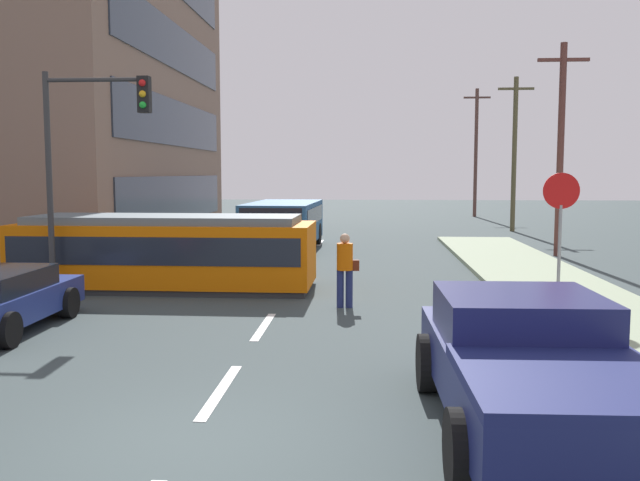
# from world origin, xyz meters

# --- Properties ---
(ground_plane) EXTENTS (120.00, 120.00, 0.00)m
(ground_plane) POSITION_xyz_m (0.00, 10.00, 0.00)
(ground_plane) COLOR #354142
(sidewalk_curb_right) EXTENTS (3.20, 36.00, 0.14)m
(sidewalk_curb_right) POSITION_xyz_m (6.80, 6.00, 0.07)
(sidewalk_curb_right) COLOR gray
(sidewalk_curb_right) RESTS_ON ground
(lane_stripe_1) EXTENTS (0.16, 2.40, 0.01)m
(lane_stripe_1) POSITION_xyz_m (0.00, 2.00, 0.01)
(lane_stripe_1) COLOR silver
(lane_stripe_1) RESTS_ON ground
(lane_stripe_2) EXTENTS (0.16, 2.40, 0.01)m
(lane_stripe_2) POSITION_xyz_m (0.00, 6.00, 0.01)
(lane_stripe_2) COLOR silver
(lane_stripe_2) RESTS_ON ground
(lane_stripe_3) EXTENTS (0.16, 2.40, 0.01)m
(lane_stripe_3) POSITION_xyz_m (0.00, 16.27, 0.01)
(lane_stripe_3) COLOR silver
(lane_stripe_3) RESTS_ON ground
(lane_stripe_4) EXTENTS (0.16, 2.40, 0.01)m
(lane_stripe_4) POSITION_xyz_m (0.00, 22.27, 0.01)
(lane_stripe_4) COLOR silver
(lane_stripe_4) RESTS_ON ground
(streetcar_tram) EXTENTS (7.65, 2.62, 1.92)m
(streetcar_tram) POSITION_xyz_m (-3.20, 10.27, 0.99)
(streetcar_tram) COLOR #DD6405
(streetcar_tram) RESTS_ON ground
(city_bus) EXTENTS (2.72, 6.03, 1.86)m
(city_bus) POSITION_xyz_m (-1.28, 19.74, 1.07)
(city_bus) COLOR #285682
(city_bus) RESTS_ON ground
(pedestrian_crossing) EXTENTS (0.50, 0.36, 1.67)m
(pedestrian_crossing) POSITION_xyz_m (1.53, 8.05, 0.94)
(pedestrian_crossing) COLOR navy
(pedestrian_crossing) RESTS_ON ground
(pickup_truck_parked) EXTENTS (2.35, 5.04, 1.55)m
(pickup_truck_parked) POSITION_xyz_m (3.90, 0.76, 0.80)
(pickup_truck_parked) COLOR navy
(pickup_truck_parked) RESTS_ON ground
(stop_sign) EXTENTS (0.76, 0.07, 2.88)m
(stop_sign) POSITION_xyz_m (6.09, 7.61, 2.19)
(stop_sign) COLOR gray
(stop_sign) RESTS_ON sidewalk_curb_right
(traffic_light_mast) EXTENTS (2.57, 0.33, 5.38)m
(traffic_light_mast) POSITION_xyz_m (-4.58, 8.74, 3.73)
(traffic_light_mast) COLOR #333333
(traffic_light_mast) RESTS_ON ground
(utility_pole_mid) EXTENTS (1.80, 0.24, 7.60)m
(utility_pole_mid) POSITION_xyz_m (8.92, 18.15, 3.98)
(utility_pole_mid) COLOR brown
(utility_pole_mid) RESTS_ON ground
(utility_pole_far) EXTENTS (1.80, 0.24, 7.87)m
(utility_pole_far) POSITION_xyz_m (9.52, 28.82, 4.11)
(utility_pole_far) COLOR brown
(utility_pole_far) RESTS_ON ground
(utility_pole_distant) EXTENTS (1.80, 0.24, 8.71)m
(utility_pole_distant) POSITION_xyz_m (9.42, 40.76, 4.54)
(utility_pole_distant) COLOR brown
(utility_pole_distant) RESTS_ON ground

